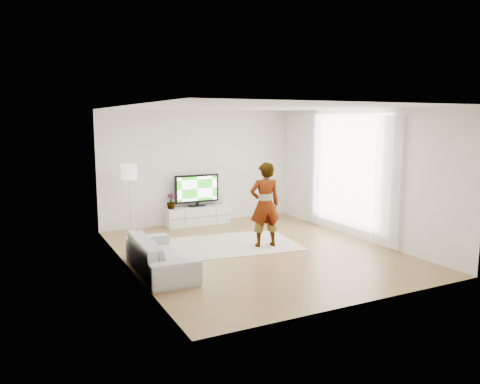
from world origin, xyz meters
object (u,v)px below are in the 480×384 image
rug (234,244)px  player (265,205)px  media_console (198,215)px  television (197,189)px  floor_lamp (129,175)px  sofa (160,254)px

rug → player: (0.49, -0.44, 0.87)m
media_console → television: (0.00, 0.03, 0.65)m
floor_lamp → player: bearing=-45.8°
sofa → floor_lamp: floor_lamp is taller
media_console → player: size_ratio=0.93×
sofa → television: bearing=-29.3°
floor_lamp → sofa: bearing=-93.7°
media_console → player: player is taller
media_console → rug: (-0.02, -2.10, -0.22)m
media_console → sofa: sofa is taller
television → floor_lamp: size_ratio=0.71×
television → media_console: bearing=-90.0°
player → media_console: bearing=-68.3°
floor_lamp → rug: bearing=-46.8°
media_console → television: size_ratio=1.41×
media_console → sofa: size_ratio=0.79×
media_console → sofa: 3.65m
television → floor_lamp: floor_lamp is taller
media_console → player: bearing=-79.6°
rug → television: bearing=89.4°
media_console → rug: bearing=-90.6°
rug → player: player is taller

